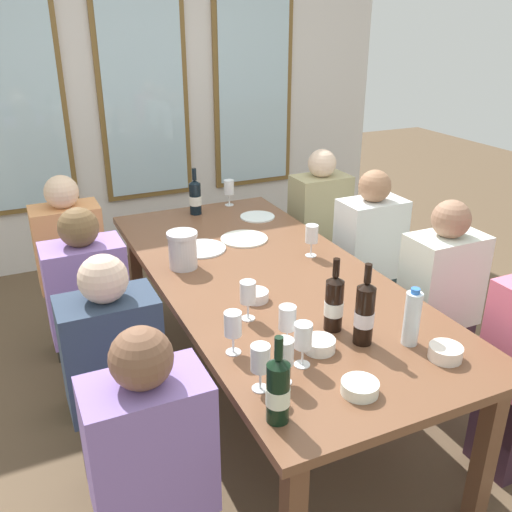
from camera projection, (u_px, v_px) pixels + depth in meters
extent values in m
plane|color=brown|center=(266.00, 397.00, 3.07)|extent=(12.00, 12.00, 0.00)
cube|color=silver|center=(141.00, 80.00, 4.41)|extent=(4.24, 0.06, 2.90)
cube|color=brown|center=(12.00, 87.00, 4.01)|extent=(0.72, 0.03, 1.88)
cube|color=silver|center=(12.00, 87.00, 3.99)|extent=(0.64, 0.01, 1.80)
cube|color=brown|center=(143.00, 81.00, 4.37)|extent=(0.72, 0.03, 1.88)
cube|color=silver|center=(143.00, 81.00, 4.36)|extent=(0.64, 0.01, 1.80)
cube|color=brown|center=(253.00, 75.00, 4.73)|extent=(0.72, 0.03, 1.88)
cube|color=silver|center=(254.00, 76.00, 4.72)|extent=(0.64, 0.01, 1.80)
cube|color=brown|center=(267.00, 279.00, 2.78)|extent=(1.04, 2.36, 0.04)
cube|color=brown|center=(485.00, 453.00, 2.19)|extent=(0.07, 0.07, 0.70)
cube|color=brown|center=(136.00, 276.00, 3.67)|extent=(0.07, 0.07, 0.70)
cube|color=brown|center=(255.00, 254.00, 4.00)|extent=(0.07, 0.07, 0.70)
cylinder|color=white|center=(244.00, 239.00, 3.21)|extent=(0.27, 0.27, 0.01)
cylinder|color=white|center=(201.00, 249.00, 3.07)|extent=(0.27, 0.27, 0.01)
cylinder|color=white|center=(257.00, 217.00, 3.55)|extent=(0.22, 0.22, 0.01)
cylinder|color=silver|center=(183.00, 252.00, 2.82)|extent=(0.14, 0.14, 0.17)
cylinder|color=silver|center=(182.00, 234.00, 2.79)|extent=(0.16, 0.16, 0.02)
cylinder|color=black|center=(195.00, 199.00, 3.58)|extent=(0.07, 0.08, 0.20)
cone|color=black|center=(195.00, 182.00, 3.54)|extent=(0.07, 0.08, 0.02)
cylinder|color=black|center=(194.00, 174.00, 3.52)|extent=(0.03, 0.03, 0.08)
cylinder|color=silver|center=(195.00, 200.00, 3.58)|extent=(0.08, 0.08, 0.06)
cylinder|color=black|center=(334.00, 306.00, 2.26)|extent=(0.07, 0.07, 0.22)
cone|color=black|center=(336.00, 279.00, 2.21)|extent=(0.07, 0.07, 0.02)
cylinder|color=black|center=(336.00, 268.00, 2.19)|extent=(0.03, 0.03, 0.08)
cylinder|color=white|center=(334.00, 308.00, 2.26)|extent=(0.08, 0.08, 0.06)
cylinder|color=black|center=(278.00, 393.00, 1.74)|extent=(0.07, 0.07, 0.21)
cone|color=black|center=(279.00, 362.00, 1.70)|extent=(0.07, 0.07, 0.02)
cylinder|color=black|center=(279.00, 348.00, 1.68)|extent=(0.03, 0.03, 0.08)
cylinder|color=white|center=(278.00, 396.00, 1.75)|extent=(0.08, 0.08, 0.06)
cylinder|color=black|center=(364.00, 316.00, 2.16)|extent=(0.08, 0.07, 0.24)
cone|color=black|center=(367.00, 285.00, 2.11)|extent=(0.08, 0.07, 0.02)
cylinder|color=black|center=(368.00, 273.00, 2.09)|extent=(0.03, 0.03, 0.08)
cylinder|color=silver|center=(364.00, 318.00, 2.16)|extent=(0.08, 0.08, 0.06)
cylinder|color=white|center=(360.00, 387.00, 1.90)|extent=(0.13, 0.13, 0.04)
cylinder|color=white|center=(255.00, 296.00, 2.52)|extent=(0.12, 0.12, 0.05)
cylinder|color=white|center=(445.00, 352.00, 2.09)|extent=(0.13, 0.13, 0.05)
cylinder|color=white|center=(319.00, 345.00, 2.14)|extent=(0.12, 0.12, 0.05)
cylinder|color=white|center=(412.00, 319.00, 2.16)|extent=(0.06, 0.06, 0.22)
cylinder|color=blue|center=(415.00, 291.00, 2.11)|extent=(0.04, 0.04, 0.02)
cylinder|color=white|center=(287.00, 346.00, 2.18)|extent=(0.06, 0.06, 0.00)
cylinder|color=white|center=(287.00, 337.00, 2.16)|extent=(0.01, 0.01, 0.07)
cylinder|color=white|center=(287.00, 318.00, 2.13)|extent=(0.07, 0.07, 0.09)
cylinder|color=maroon|center=(287.00, 326.00, 2.14)|extent=(0.06, 0.06, 0.02)
cylinder|color=white|center=(260.00, 388.00, 1.93)|extent=(0.06, 0.06, 0.00)
cylinder|color=white|center=(260.00, 379.00, 1.91)|extent=(0.01, 0.01, 0.07)
cylinder|color=white|center=(260.00, 358.00, 1.88)|extent=(0.07, 0.07, 0.09)
cylinder|color=white|center=(233.00, 352.00, 2.14)|extent=(0.06, 0.06, 0.00)
cylinder|color=white|center=(233.00, 343.00, 2.12)|extent=(0.01, 0.01, 0.07)
cylinder|color=white|center=(233.00, 324.00, 2.09)|extent=(0.07, 0.07, 0.09)
cylinder|color=white|center=(248.00, 318.00, 2.37)|extent=(0.06, 0.06, 0.00)
cylinder|color=white|center=(248.00, 310.00, 2.36)|extent=(0.01, 0.01, 0.07)
cylinder|color=white|center=(248.00, 292.00, 2.33)|extent=(0.07, 0.07, 0.09)
cylinder|color=maroon|center=(248.00, 300.00, 2.34)|extent=(0.06, 0.06, 0.02)
cylinder|color=white|center=(283.00, 382.00, 1.96)|extent=(0.06, 0.06, 0.00)
cylinder|color=white|center=(284.00, 372.00, 1.95)|extent=(0.01, 0.01, 0.07)
cylinder|color=white|center=(284.00, 352.00, 1.92)|extent=(0.07, 0.07, 0.09)
cylinder|color=#590C19|center=(284.00, 358.00, 1.93)|extent=(0.06, 0.06, 0.04)
cylinder|color=white|center=(311.00, 255.00, 2.99)|extent=(0.06, 0.06, 0.00)
cylinder|color=white|center=(311.00, 249.00, 2.98)|extent=(0.01, 0.01, 0.07)
cylinder|color=white|center=(312.00, 234.00, 2.94)|extent=(0.07, 0.07, 0.09)
cylinder|color=white|center=(229.00, 205.00, 3.78)|extent=(0.06, 0.06, 0.00)
cylinder|color=white|center=(229.00, 199.00, 3.77)|extent=(0.01, 0.01, 0.07)
cylinder|color=white|center=(229.00, 187.00, 3.73)|extent=(0.07, 0.07, 0.09)
cylinder|color=beige|center=(229.00, 191.00, 3.74)|extent=(0.06, 0.06, 0.03)
cylinder|color=white|center=(302.00, 365.00, 2.06)|extent=(0.06, 0.06, 0.00)
cylinder|color=white|center=(302.00, 355.00, 2.05)|extent=(0.01, 0.01, 0.07)
cylinder|color=white|center=(303.00, 335.00, 2.01)|extent=(0.07, 0.07, 0.09)
cylinder|color=beige|center=(303.00, 342.00, 2.02)|extent=(0.06, 0.06, 0.04)
cube|color=#2C382D|center=(97.00, 369.00, 2.92)|extent=(0.32, 0.24, 0.45)
cube|color=#906CBC|center=(87.00, 290.00, 2.73)|extent=(0.38, 0.24, 0.48)
sphere|color=brown|center=(78.00, 227.00, 2.60)|extent=(0.19, 0.19, 0.19)
cube|color=#233337|center=(364.00, 307.00, 3.54)|extent=(0.32, 0.24, 0.45)
cube|color=silver|center=(370.00, 239.00, 3.36)|extent=(0.38, 0.24, 0.48)
sphere|color=#9C6F51|center=(375.00, 186.00, 3.23)|extent=(0.19, 0.19, 0.19)
cube|color=#39352C|center=(79.00, 316.00, 3.44)|extent=(0.32, 0.24, 0.45)
cube|color=tan|center=(69.00, 246.00, 3.25)|extent=(0.38, 0.24, 0.48)
sphere|color=beige|center=(61.00, 192.00, 3.12)|extent=(0.19, 0.19, 0.19)
cube|color=#253339|center=(317.00, 271.00, 4.03)|extent=(0.32, 0.24, 0.45)
cube|color=tan|center=(320.00, 210.00, 3.85)|extent=(0.38, 0.24, 0.48)
sphere|color=beige|center=(322.00, 163.00, 3.72)|extent=(0.19, 0.19, 0.19)
cube|color=#342D3A|center=(123.00, 444.00, 2.41)|extent=(0.32, 0.24, 0.45)
cube|color=#2E3C52|center=(112.00, 352.00, 2.23)|extent=(0.38, 0.24, 0.48)
sphere|color=beige|center=(103.00, 279.00, 2.10)|extent=(0.19, 0.19, 0.19)
cube|color=#372531|center=(431.00, 357.00, 3.02)|extent=(0.32, 0.24, 0.45)
cube|color=silver|center=(442.00, 280.00, 2.84)|extent=(0.38, 0.24, 0.48)
sphere|color=#9B7057|center=(451.00, 219.00, 2.71)|extent=(0.19, 0.19, 0.19)
cube|color=#8C6CBB|center=(150.00, 446.00, 1.75)|extent=(0.38, 0.24, 0.48)
sphere|color=brown|center=(141.00, 358.00, 1.62)|extent=(0.19, 0.19, 0.19)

